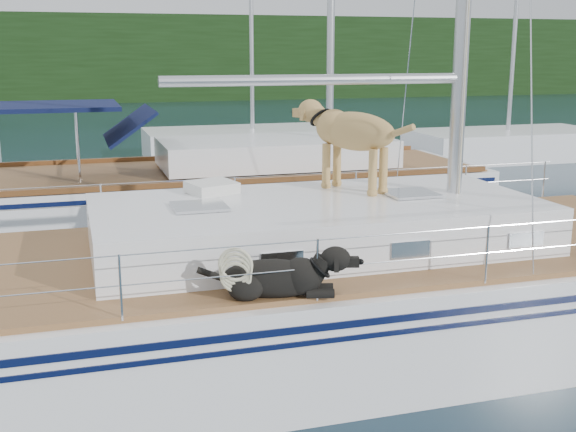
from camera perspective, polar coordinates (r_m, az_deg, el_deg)
name	(u,v)px	position (r m, az deg, el deg)	size (l,w,h in m)	color
ground	(253,352)	(8.82, -2.78, -10.68)	(120.00, 120.00, 0.00)	black
tree_line	(95,58)	(52.89, -15.02, 11.94)	(90.00, 3.00, 6.00)	black
shore_bank	(96,92)	(54.16, -14.92, 9.41)	(92.00, 1.00, 1.20)	#595147
main_sailboat	(261,297)	(8.59, -2.15, -6.40)	(12.00, 3.84, 14.01)	white
neighbor_sailboat	(226,193)	(15.13, -4.95, 1.82)	(11.00, 3.50, 13.30)	white
bg_boat_center	(253,143)	(24.77, -2.81, 5.78)	(7.20, 3.00, 11.65)	white
bg_boat_east	(507,145)	(25.26, 16.91, 5.39)	(6.40, 3.00, 11.65)	white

